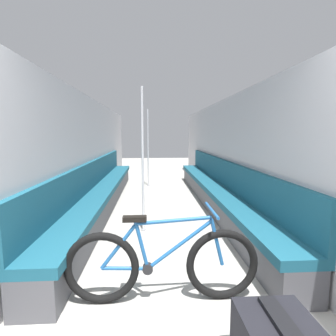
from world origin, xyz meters
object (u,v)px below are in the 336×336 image
object	(u,v)px
bicycle	(163,264)
grab_pole_far	(143,162)
bench_seat_row_left	(102,193)
grab_pole_near	(148,149)
bench_seat_row_right	(215,191)

from	to	relation	value
bicycle	grab_pole_far	bearing A→B (deg)	80.21
bench_seat_row_left	grab_pole_far	world-z (taller)	grab_pole_far
grab_pole_far	grab_pole_near	bearing A→B (deg)	89.46
bench_seat_row_left	grab_pole_far	distance (m)	1.68
bicycle	grab_pole_near	size ratio (longest dim) A/B	0.79
bench_seat_row_left	bicycle	distance (m)	3.17
bicycle	bench_seat_row_right	bearing A→B (deg)	51.24
bench_seat_row_left	bench_seat_row_right	xyz separation A→B (m)	(2.25, 0.00, 0.00)
bench_seat_row_left	grab_pole_near	world-z (taller)	grab_pole_near
bicycle	grab_pole_near	world-z (taller)	grab_pole_near
bench_seat_row_left	grab_pole_near	bearing A→B (deg)	68.68
bench_seat_row_left	grab_pole_near	size ratio (longest dim) A/B	3.01
bicycle	grab_pole_far	xyz separation A→B (m)	(-0.22, 1.73, 0.70)
bench_seat_row_left	bicycle	xyz separation A→B (m)	(1.06, -2.99, 0.03)
bench_seat_row_right	grab_pole_far	size ratio (longest dim) A/B	3.01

